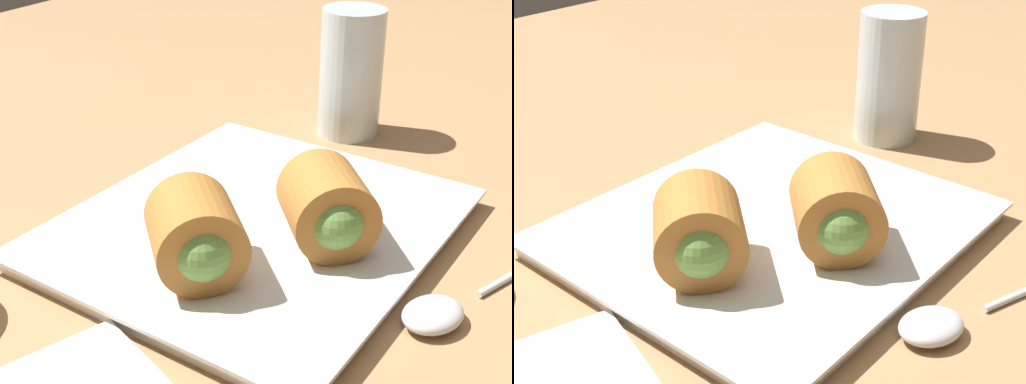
# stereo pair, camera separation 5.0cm
# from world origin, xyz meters

# --- Properties ---
(table_surface) EXTENTS (1.80, 1.40, 0.02)m
(table_surface) POSITION_xyz_m (0.00, 0.00, 0.01)
(table_surface) COLOR #A87F54
(table_surface) RESTS_ON ground
(serving_plate) EXTENTS (0.29, 0.26, 0.01)m
(serving_plate) POSITION_xyz_m (-0.03, -0.02, 0.03)
(serving_plate) COLOR silver
(serving_plate) RESTS_ON table_surface
(roll_front_left) EXTENTS (0.08, 0.08, 0.06)m
(roll_front_left) POSITION_xyz_m (-0.04, -0.09, 0.06)
(roll_front_left) COLOR #B77533
(roll_front_left) RESTS_ON serving_plate
(roll_front_right) EXTENTS (0.08, 0.08, 0.06)m
(roll_front_right) POSITION_xyz_m (-0.11, -0.03, 0.06)
(roll_front_right) COLOR #B77533
(roll_front_right) RESTS_ON serving_plate
(spoon) EXTENTS (0.17, 0.07, 0.02)m
(spoon) POSITION_xyz_m (-0.05, -0.18, 0.03)
(spoon) COLOR silver
(spoon) RESTS_ON table_surface
(drinking_glass) EXTENTS (0.06, 0.06, 0.12)m
(drinking_glass) POSITION_xyz_m (0.18, 0.01, 0.08)
(drinking_glass) COLOR silver
(drinking_glass) RESTS_ON table_surface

